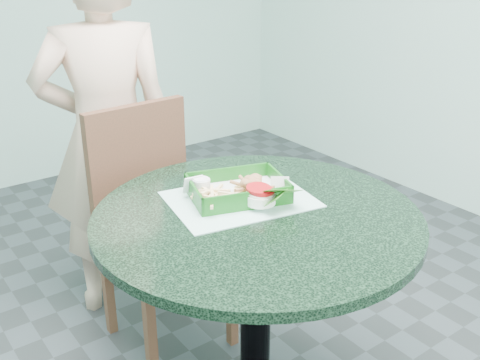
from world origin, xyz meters
TOP-DOWN VIEW (x-y plane):
  - cafe_table at (0.00, 0.00)m, footprint 0.94×0.94m
  - dining_chair at (-0.01, 0.62)m, footprint 0.42×0.42m
  - diner_person at (-0.05, 0.90)m, footprint 0.65×0.53m
  - placemat at (0.01, 0.10)m, footprint 0.46×0.38m
  - food_basket at (0.02, 0.12)m, footprint 0.28×0.20m
  - crab_sandwich at (0.05, 0.09)m, footprint 0.11×0.11m
  - fries_pile at (-0.07, 0.07)m, footprint 0.11×0.12m
  - sauce_ramekin at (-0.09, 0.15)m, footprint 0.05×0.05m
  - garnish_cup at (0.07, 0.02)m, footprint 0.13×0.13m

SIDE VIEW (x-z plane):
  - dining_chair at x=-0.01m, z-range 0.07..1.00m
  - cafe_table at x=0.00m, z-range 0.21..0.96m
  - placemat at x=0.01m, z-range 0.75..0.75m
  - diner_person at x=-0.05m, z-range 0.00..1.53m
  - food_basket at x=0.02m, z-range 0.74..0.80m
  - fries_pile at x=-0.07m, z-range 0.77..0.81m
  - garnish_cup at x=0.07m, z-range 0.77..0.82m
  - sauce_ramekin at x=-0.09m, z-range 0.78..0.81m
  - crab_sandwich at x=0.05m, z-range 0.76..0.83m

